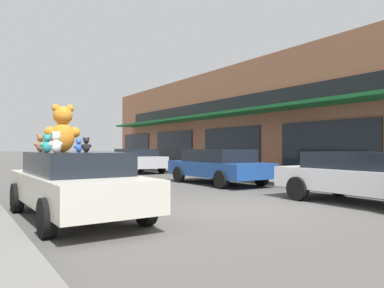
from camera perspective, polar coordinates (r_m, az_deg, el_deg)
The scene contains 14 objects.
ground_plane at distance 8.59m, azimuth 5.48°, elevation -9.84°, with size 260.00×260.00×0.00m, color #514F4C.
sidewalk_far at distance 12.72m, azimuth 25.60°, elevation -6.39°, with size 2.32×90.00×0.16m.
storefront_row at distance 23.40m, azimuth 17.55°, elevation 2.94°, with size 13.54×29.05×5.58m.
plush_art_car at distance 7.73m, azimuth -17.32°, elevation -5.61°, with size 1.96×4.46×1.30m.
teddy_bear_giant at distance 8.08m, azimuth -19.10°, elevation 2.16°, with size 0.72×0.45×0.97m.
teddy_bear_blue at distance 7.60m, azimuth -16.88°, elevation -0.25°, with size 0.20×0.12×0.26m.
teddy_bear_brown at distance 8.41m, azimuth -22.07°, elevation 0.10°, with size 0.28×0.19×0.37m.
teddy_bear_white at distance 6.58m, azimuth -20.01°, elevation 0.21°, with size 0.27×0.21×0.36m.
teddy_bear_black at distance 7.59m, azimuth -15.82°, elevation -0.14°, with size 0.22×0.14×0.29m.
teddy_bear_teal at distance 7.06m, azimuth -21.21°, elevation 0.05°, with size 0.25×0.16×0.33m.
teddy_bear_cream at distance 7.19m, azimuth -21.46°, elevation -0.33°, with size 0.16×0.16×0.23m.
parked_car_far_left at distance 10.06m, azimuth 24.89°, elevation -4.37°, with size 1.94×4.36×1.28m.
parked_car_far_center at distance 14.23m, azimuth 3.98°, elevation -3.21°, with size 2.01×4.49×1.33m.
parked_car_far_right at distance 20.80m, azimuth -8.54°, elevation -2.37°, with size 2.02×4.12×1.31m.
Camera 1 is at (-5.22, -6.68, 1.40)m, focal length 35.00 mm.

